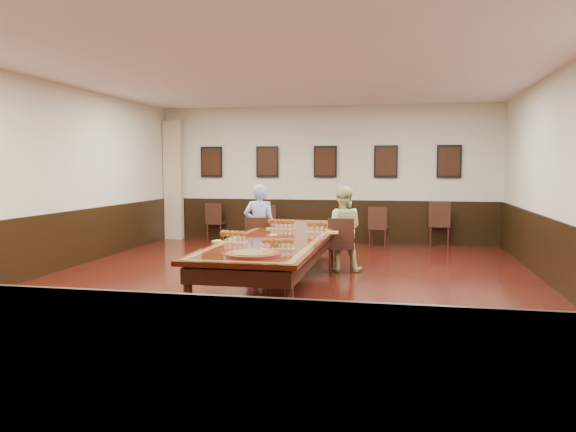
% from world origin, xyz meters
% --- Properties ---
extents(floor, '(8.00, 10.00, 0.02)m').
position_xyz_m(floor, '(0.00, 0.00, -0.01)').
color(floor, black).
rests_on(floor, ground).
extents(ceiling, '(8.00, 10.00, 0.02)m').
position_xyz_m(ceiling, '(0.00, 0.00, 3.21)').
color(ceiling, white).
rests_on(ceiling, floor).
extents(wall_back, '(8.00, 0.02, 3.20)m').
position_xyz_m(wall_back, '(0.00, 5.01, 1.60)').
color(wall_back, beige).
rests_on(wall_back, floor).
extents(wall_front, '(8.00, 0.02, 3.20)m').
position_xyz_m(wall_front, '(0.00, -5.01, 1.60)').
color(wall_front, beige).
rests_on(wall_front, floor).
extents(wall_left, '(0.02, 10.00, 3.20)m').
position_xyz_m(wall_left, '(-4.01, 0.00, 1.60)').
color(wall_left, beige).
rests_on(wall_left, floor).
extents(wall_right, '(0.02, 10.00, 3.20)m').
position_xyz_m(wall_right, '(4.01, 0.00, 1.60)').
color(wall_right, beige).
rests_on(wall_right, floor).
extents(chair_man, '(0.50, 0.53, 0.93)m').
position_xyz_m(chair_man, '(-0.63, 1.12, 0.46)').
color(chair_man, black).
rests_on(chair_man, floor).
extents(chair_woman, '(0.45, 0.49, 0.93)m').
position_xyz_m(chair_woman, '(0.78, 1.23, 0.46)').
color(chair_woman, black).
rests_on(chair_woman, floor).
extents(spare_chair_a, '(0.45, 0.48, 0.90)m').
position_xyz_m(spare_chair_a, '(-2.65, 4.84, 0.45)').
color(spare_chair_a, black).
rests_on(spare_chair_a, floor).
extents(spare_chair_b, '(0.50, 0.53, 0.90)m').
position_xyz_m(spare_chair_b, '(-1.20, 4.45, 0.45)').
color(spare_chair_b, black).
rests_on(spare_chair_b, floor).
extents(spare_chair_c, '(0.48, 0.51, 0.89)m').
position_xyz_m(spare_chair_c, '(1.28, 4.46, 0.45)').
color(spare_chair_c, black).
rests_on(spare_chair_c, floor).
extents(spare_chair_d, '(0.54, 0.58, 1.00)m').
position_xyz_m(spare_chair_d, '(2.63, 4.79, 0.50)').
color(spare_chair_d, black).
rests_on(spare_chair_d, floor).
extents(person_man, '(0.59, 0.43, 1.48)m').
position_xyz_m(person_man, '(-0.65, 1.22, 0.74)').
color(person_man, '#5270CD').
rests_on(person_man, floor).
extents(person_woman, '(0.74, 0.58, 1.45)m').
position_xyz_m(person_woman, '(0.78, 1.33, 0.72)').
color(person_woman, '#DBE690').
rests_on(person_woman, floor).
extents(pink_phone, '(0.07, 0.14, 0.01)m').
position_xyz_m(pink_phone, '(0.60, 0.10, 0.76)').
color(pink_phone, '#E04A87').
rests_on(pink_phone, conference_table).
extents(curtain, '(0.45, 0.18, 2.90)m').
position_xyz_m(curtain, '(-3.75, 4.82, 1.45)').
color(curtain, tan).
rests_on(curtain, floor).
extents(wainscoting, '(8.00, 10.00, 1.00)m').
position_xyz_m(wainscoting, '(0.00, 0.00, 0.50)').
color(wainscoting, black).
rests_on(wainscoting, floor).
extents(conference_table, '(1.40, 5.00, 0.76)m').
position_xyz_m(conference_table, '(0.00, 0.00, 0.61)').
color(conference_table, black).
rests_on(conference_table, floor).
extents(posters, '(6.14, 0.04, 0.74)m').
position_xyz_m(posters, '(0.00, 4.94, 1.90)').
color(posters, black).
rests_on(posters, wall_back).
extents(flight_a, '(0.48, 0.16, 0.18)m').
position_xyz_m(flight_a, '(-0.16, 0.75, 0.83)').
color(flight_a, '#AE9049').
rests_on(flight_a, conference_table).
extents(flight_b, '(0.51, 0.18, 0.19)m').
position_xyz_m(flight_b, '(0.53, 0.39, 0.84)').
color(flight_b, '#AE9049').
rests_on(flight_b, conference_table).
extents(flight_c, '(0.49, 0.22, 0.18)m').
position_xyz_m(flight_c, '(-0.49, -0.98, 0.83)').
color(flight_c, '#AE9049').
rests_on(flight_c, conference_table).
extents(flight_d, '(0.43, 0.20, 0.15)m').
position_xyz_m(flight_d, '(0.28, -1.49, 0.82)').
color(flight_d, '#AE9049').
rests_on(flight_d, conference_table).
extents(red_plate_grp, '(0.21, 0.21, 0.03)m').
position_xyz_m(red_plate_grp, '(-0.10, -0.14, 0.76)').
color(red_plate_grp, red).
rests_on(red_plate_grp, conference_table).
extents(carved_platter, '(0.75, 0.75, 0.05)m').
position_xyz_m(carved_platter, '(0.09, -2.00, 0.77)').
color(carved_platter, '#531710').
rests_on(carved_platter, conference_table).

